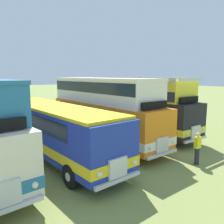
% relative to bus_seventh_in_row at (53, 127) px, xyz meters
% --- Properties ---
extents(bus_seventh_in_row, '(2.92, 11.30, 2.99)m').
position_rel_bus_seventh_in_row_xyz_m(bus_seventh_in_row, '(0.00, 0.00, 0.00)').
color(bus_seventh_in_row, '#1E339E').
rests_on(bus_seventh_in_row, ground).
extents(bus_eighth_in_row, '(2.64, 10.29, 4.49)m').
position_rel_bus_seventh_in_row_xyz_m(bus_eighth_in_row, '(3.94, 0.49, 0.71)').
color(bus_eighth_in_row, orange).
rests_on(bus_eighth_in_row, ground).
extents(bus_ninth_in_row, '(2.79, 10.08, 4.52)m').
position_rel_bus_seventh_in_row_xyz_m(bus_ninth_in_row, '(7.88, 0.81, 0.60)').
color(bus_ninth_in_row, black).
rests_on(bus_ninth_in_row, ground).
extents(marshal_person, '(0.36, 0.24, 1.73)m').
position_rel_bus_seventh_in_row_xyz_m(marshal_person, '(5.42, -5.84, -0.87)').
color(marshal_person, '#23232D').
rests_on(marshal_person, ground).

